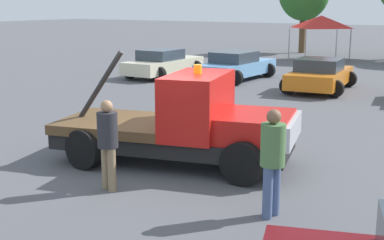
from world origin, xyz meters
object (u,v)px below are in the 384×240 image
(person_near_truck, at_px, (273,156))
(canopy_tent_red, at_px, (321,22))
(parked_car_skyblue, at_px, (236,66))
(tow_truck, at_px, (187,125))
(parked_car_cream, at_px, (163,63))
(person_at_hood, at_px, (108,139))
(parked_car_orange, at_px, (320,75))

(person_near_truck, distance_m, canopy_tent_red, 26.29)
(person_near_truck, xyz_separation_m, parked_car_skyblue, (-8.10, 14.36, -0.43))
(tow_truck, distance_m, canopy_tent_red, 23.85)
(parked_car_cream, bearing_deg, person_near_truck, -139.65)
(tow_truck, height_order, person_at_hood, tow_truck)
(parked_car_cream, distance_m, parked_car_orange, 7.97)
(person_near_truck, bearing_deg, parked_car_skyblue, 129.29)
(person_near_truck, xyz_separation_m, person_at_hood, (-3.19, -0.43, -0.05))
(tow_truck, bearing_deg, person_near_truck, -46.47)
(person_at_hood, distance_m, parked_car_cream, 16.35)
(parked_car_orange, bearing_deg, tow_truck, 178.24)
(parked_car_orange, bearing_deg, person_at_hood, 176.07)
(person_at_hood, height_order, parked_car_cream, person_at_hood)
(parked_car_cream, relative_size, parked_car_skyblue, 0.98)
(tow_truck, xyz_separation_m, person_near_truck, (2.84, -1.80, 0.18))
(parked_car_orange, distance_m, canopy_tent_red, 12.51)
(tow_truck, height_order, person_near_truck, tow_truck)
(person_at_hood, relative_size, canopy_tent_red, 0.58)
(parked_car_skyblue, bearing_deg, parked_car_cream, 105.11)
(person_near_truck, height_order, person_at_hood, person_near_truck)
(person_near_truck, height_order, parked_car_orange, person_near_truck)
(tow_truck, bearing_deg, canopy_tent_red, 87.71)
(parked_car_cream, distance_m, parked_car_skyblue, 3.69)
(person_near_truck, relative_size, canopy_tent_red, 0.61)
(parked_car_skyblue, height_order, parked_car_orange, same)
(parked_car_cream, bearing_deg, parked_car_skyblue, -77.44)
(parked_car_skyblue, relative_size, canopy_tent_red, 1.58)
(parked_car_skyblue, bearing_deg, person_at_hood, -159.60)
(parked_car_skyblue, bearing_deg, parked_car_orange, -100.59)
(person_near_truck, distance_m, person_at_hood, 3.22)
(person_near_truck, bearing_deg, tow_truck, 157.48)
(person_at_hood, distance_m, canopy_tent_red, 25.97)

